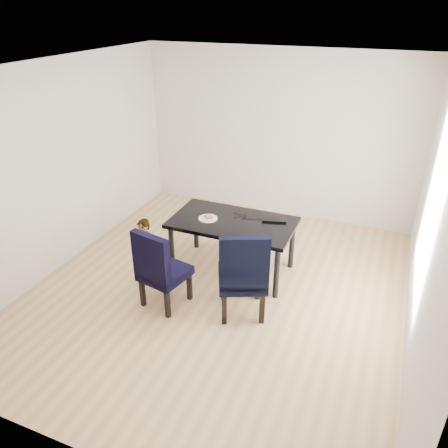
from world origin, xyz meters
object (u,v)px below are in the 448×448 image
at_px(chair_left, 165,267).
at_px(child, 145,251).
at_px(dining_table, 232,246).
at_px(plate, 208,218).
at_px(chair_right, 242,271).
at_px(laptop, 274,218).

bearing_deg(chair_left, child, 157.02).
distance_m(dining_table, plate, 0.51).
relative_size(dining_table, child, 1.81).
height_order(chair_left, plate, chair_left).
bearing_deg(child, chair_left, -15.76).
relative_size(dining_table, plate, 6.45).
bearing_deg(plate, child, -137.04).
bearing_deg(dining_table, chair_right, -61.59).
xyz_separation_m(child, laptop, (1.44, 0.91, 0.32)).
relative_size(chair_right, child, 1.27).
xyz_separation_m(plate, laptop, (0.81, 0.32, 0.01)).
distance_m(chair_left, chair_right, 0.93).
xyz_separation_m(dining_table, laptop, (0.49, 0.26, 0.39)).
relative_size(dining_table, chair_left, 1.55).
distance_m(chair_left, child, 0.58).
bearing_deg(chair_left, laptop, 63.54).
bearing_deg(laptop, dining_table, 13.81).
height_order(dining_table, child, child).
bearing_deg(child, laptop, 51.19).
height_order(plate, laptop, laptop).
bearing_deg(chair_right, chair_left, 167.98).
bearing_deg(laptop, plate, 7.77).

